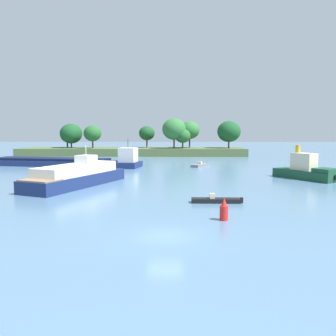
# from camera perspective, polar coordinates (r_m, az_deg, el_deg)

# --- Properties ---
(ground_plane) EXTENTS (400.00, 400.00, 0.00)m
(ground_plane) POSITION_cam_1_polar(r_m,az_deg,el_deg) (25.23, -0.43, -10.94)
(ground_plane) COLOR slate
(treeline_island) EXTENTS (65.81, 12.39, 10.77)m
(treeline_island) POSITION_cam_1_polar(r_m,az_deg,el_deg) (104.05, -4.22, 4.04)
(treeline_island) COLOR #4C6038
(treeline_island) RESTS_ON ground
(cargo_barge) EXTENTS (35.20, 12.11, 5.75)m
(cargo_barge) POSITION_cam_1_polar(r_m,az_deg,el_deg) (76.22, -16.74, 0.99)
(cargo_barge) COLOR navy
(cargo_barge) RESTS_ON ground
(small_motorboat) EXTENTS (4.36, 5.95, 1.04)m
(small_motorboat) POSITION_cam_1_polar(r_m,az_deg,el_deg) (72.67, 5.32, 0.50)
(small_motorboat) COLOR slate
(small_motorboat) RESTS_ON ground
(tugboat) EXTENTS (8.10, 10.01, 5.14)m
(tugboat) POSITION_cam_1_polar(r_m,az_deg,el_deg) (57.44, 21.47, -0.36)
(tugboat) COLOR #19472D
(tugboat) RESTS_ON ground
(fishing_skiff) EXTENTS (5.28, 1.21, 0.95)m
(fishing_skiff) POSITION_cam_1_polar(r_m,az_deg,el_deg) (36.57, 7.79, -5.20)
(fishing_skiff) COLOR black
(fishing_skiff) RESTS_ON ground
(white_riverboat) EXTENTS (10.73, 17.38, 5.37)m
(white_riverboat) POSITION_cam_1_polar(r_m,az_deg,el_deg) (48.54, -14.56, -1.21)
(white_riverboat) COLOR navy
(white_riverboat) RESTS_ON ground
(channel_buoy_red) EXTENTS (0.70, 0.70, 1.90)m
(channel_buoy_red) POSITION_cam_1_polar(r_m,az_deg,el_deg) (29.58, 9.06, -6.82)
(channel_buoy_red) COLOR red
(channel_buoy_red) RESTS_ON ground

